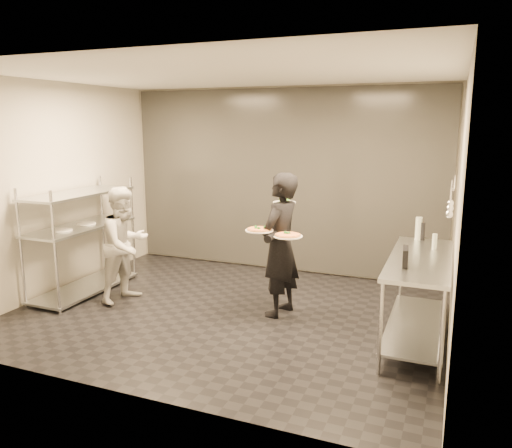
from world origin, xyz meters
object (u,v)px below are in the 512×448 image
at_px(pizza_plate_near, 259,230).
at_px(bottle_green, 419,228).
at_px(pass_rack, 82,236).
at_px(waiter, 280,245).
at_px(chef, 125,244).
at_px(bottle_dark, 422,231).
at_px(pizza_plate_far, 288,235).
at_px(bottle_clear, 434,242).
at_px(pos_monitor, 405,257).
at_px(prep_counter, 419,285).
at_px(salad_plate, 284,201).

xyz_separation_m(pizza_plate_near, bottle_green, (1.67, 0.84, -0.02)).
xyz_separation_m(pass_rack, waiter, (2.74, 0.21, 0.08)).
bearing_deg(pizza_plate_near, chef, -179.39).
distance_m(bottle_green, bottle_dark, 0.05).
relative_size(pizza_plate_far, bottle_clear, 1.94).
xyz_separation_m(pass_rack, chef, (0.74, -0.05, -0.03)).
xyz_separation_m(chef, bottle_clear, (3.70, 0.45, 0.27)).
relative_size(chef, bottle_dark, 7.14).
bearing_deg(pass_rack, pizza_plate_far, 0.20).
distance_m(bottle_clear, bottle_dark, 0.44).
xyz_separation_m(pos_monitor, bottle_clear, (0.23, 0.77, -0.00)).
bearing_deg(waiter, pizza_plate_near, -23.10).
height_order(prep_counter, bottle_green, bottle_green).
xyz_separation_m(salad_plate, bottle_green, (1.54, 0.34, -0.29)).
xyz_separation_m(pizza_plate_far, bottle_clear, (1.54, 0.38, -0.02)).
relative_size(chef, bottle_clear, 8.65).
height_order(pos_monitor, bottle_clear, pos_monitor).
bearing_deg(bottle_dark, salad_plate, -168.05).
relative_size(pizza_plate_near, salad_plate, 1.16).
bearing_deg(salad_plate, chef, -165.11).
bearing_deg(bottle_clear, pos_monitor, -106.78).
distance_m(salad_plate, bottle_green, 1.60).
distance_m(waiter, bottle_dark, 1.67).
xyz_separation_m(waiter, bottle_dark, (1.55, 0.59, 0.17)).
bearing_deg(pizza_plate_far, pos_monitor, -16.36).
bearing_deg(salad_plate, pass_rack, -170.20).
bearing_deg(bottle_dark, waiter, -159.08).
height_order(salad_plate, bottle_clear, salad_plate).
height_order(waiter, bottle_dark, waiter).
distance_m(pizza_plate_near, pizza_plate_far, 0.33).
bearing_deg(prep_counter, waiter, 172.51).
xyz_separation_m(chef, salad_plate, (1.96, 0.52, 0.60)).
height_order(prep_counter, pos_monitor, pos_monitor).
bearing_deg(prep_counter, chef, -179.09).
bearing_deg(bottle_dark, pizza_plate_far, -150.27).
xyz_separation_m(prep_counter, bottle_clear, (0.11, 0.39, 0.38)).
xyz_separation_m(waiter, pos_monitor, (1.47, -0.58, 0.15)).
distance_m(salad_plate, pos_monitor, 1.76).
height_order(bottle_green, bottle_dark, bottle_green).
bearing_deg(pizza_plate_near, bottle_green, 26.64).
relative_size(salad_plate, pos_monitor, 1.13).
bearing_deg(chef, bottle_clear, -71.98).
relative_size(pos_monitor, bottle_green, 0.91).
height_order(pass_rack, bottle_clear, pass_rack).
xyz_separation_m(chef, pos_monitor, (3.47, -0.32, 0.27)).
relative_size(waiter, bottle_clear, 9.98).
distance_m(pos_monitor, bottle_dark, 1.18).
xyz_separation_m(prep_counter, chef, (-3.59, -0.06, 0.11)).
relative_size(pizza_plate_far, bottle_green, 1.23).
relative_size(bottle_green, bottle_dark, 1.30).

